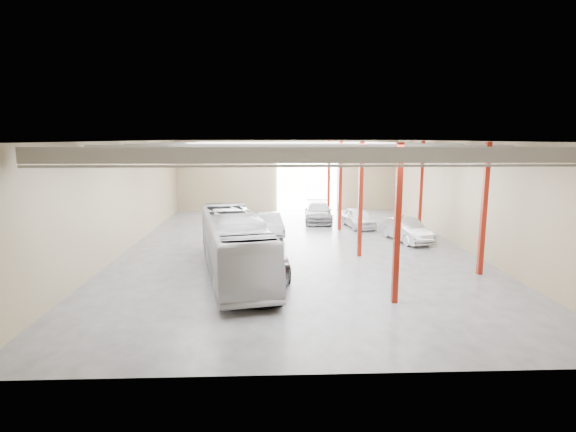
{
  "coord_description": "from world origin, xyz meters",
  "views": [
    {
      "loc": [
        -1.63,
        -28.72,
        7.16
      ],
      "look_at": [
        -0.52,
        -0.09,
        2.2
      ],
      "focal_mm": 28.0,
      "sensor_mm": 36.0,
      "label": 1
    }
  ],
  "objects": [
    {
      "name": "car_row_b",
      "position": [
        -1.79,
        4.5,
        0.81
      ],
      "size": [
        2.41,
        5.13,
        1.63
      ],
      "primitive_type": "imported",
      "rotation": [
        0.0,
        0.0,
        0.14
      ],
      "color": "#A4A4A8",
      "rests_on": "ground"
    },
    {
      "name": "depot_shell",
      "position": [
        0.13,
        0.48,
        4.98
      ],
      "size": [
        22.12,
        32.12,
        7.06
      ],
      "color": "#4C4C51",
      "rests_on": "ground"
    },
    {
      "name": "car_row_a",
      "position": [
        -2.0,
        -3.61,
        0.8
      ],
      "size": [
        3.06,
        5.02,
        1.6
      ],
      "primitive_type": "imported",
      "rotation": [
        0.0,
        0.0,
        0.27
      ],
      "color": "white",
      "rests_on": "ground"
    },
    {
      "name": "car_right_far",
      "position": [
        5.5,
        7.09,
        0.78
      ],
      "size": [
        2.48,
        4.77,
        1.55
      ],
      "primitive_type": "imported",
      "rotation": [
        0.0,
        0.0,
        0.15
      ],
      "color": "white",
      "rests_on": "ground"
    },
    {
      "name": "black_sedan",
      "position": [
        -2.0,
        -8.81,
        0.66
      ],
      "size": [
        2.89,
        5.04,
        1.32
      ],
      "primitive_type": "imported",
      "rotation": [
        0.0,
        0.0,
        -0.15
      ],
      "color": "black",
      "rests_on": "ground"
    },
    {
      "name": "car_row_c",
      "position": [
        2.5,
        9.7,
        0.83
      ],
      "size": [
        2.7,
        5.84,
        1.65
      ],
      "primitive_type": "imported",
      "rotation": [
        0.0,
        0.0,
        -0.07
      ],
      "color": "slate",
      "rests_on": "ground"
    },
    {
      "name": "car_right_near",
      "position": [
        7.89,
        1.89,
        0.81
      ],
      "size": [
        2.85,
        5.16,
        1.61
      ],
      "primitive_type": "imported",
      "rotation": [
        0.0,
        0.0,
        0.25
      ],
      "color": "silver",
      "rests_on": "ground"
    },
    {
      "name": "coach_bus",
      "position": [
        -3.54,
        -5.62,
        1.63
      ],
      "size": [
        5.02,
        12.04,
        3.27
      ],
      "primitive_type": "imported",
      "rotation": [
        0.0,
        0.0,
        0.2
      ],
      "color": "silver",
      "rests_on": "ground"
    }
  ]
}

